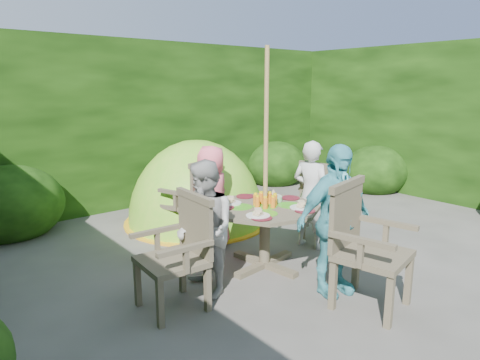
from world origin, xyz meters
TOP-DOWN VIEW (x-y plane):
  - ground at (0.00, 0.00)m, footprint 60.00×60.00m
  - hedge_enclosure at (0.00, 1.33)m, footprint 9.00×9.00m
  - patio_table at (-0.40, 0.61)m, footprint 1.24×1.24m
  - parasol_pole at (-0.40, 0.61)m, footprint 0.05×0.05m
  - garden_chair_right at (0.69, 0.73)m, footprint 0.58×0.63m
  - garden_chair_left at (-1.49, 0.46)m, footprint 0.52×0.58m
  - garden_chair_back at (-0.52, 1.70)m, footprint 0.70×0.65m
  - garden_chair_front at (-0.28, -0.48)m, footprint 0.71×0.66m
  - child_right at (0.39, 0.70)m, footprint 0.39×0.51m
  - child_left at (-1.19, 0.51)m, footprint 0.55×0.66m
  - child_back at (-0.50, 1.40)m, footprint 0.68×0.56m
  - child_front at (-0.31, -0.19)m, footprint 0.84×0.46m
  - dome_tent at (-0.10, 2.30)m, footprint 2.30×2.30m

SIDE VIEW (x-z plane):
  - ground at x=0.00m, z-range 0.00..0.00m
  - dome_tent at x=-0.10m, z-range -1.13..1.13m
  - garden_chair_left at x=-1.49m, z-range 0.03..0.96m
  - garden_chair_right at x=0.69m, z-range 0.03..0.96m
  - garden_chair_back at x=-0.52m, z-range 0.03..0.99m
  - garden_chair_front at x=-0.28m, z-range 0.03..1.05m
  - patio_table at x=-0.40m, z-range 0.16..0.94m
  - child_back at x=-0.50m, z-range 0.00..1.19m
  - child_left at x=-1.19m, z-range 0.00..1.21m
  - child_right at x=0.39m, z-range 0.00..1.24m
  - child_front at x=-0.31m, z-range 0.00..1.35m
  - parasol_pole at x=-0.40m, z-range 0.00..2.20m
  - hedge_enclosure at x=0.00m, z-range 0.00..2.50m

